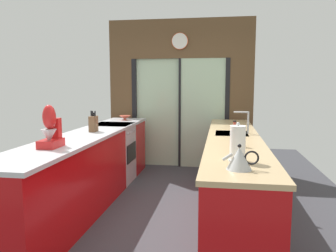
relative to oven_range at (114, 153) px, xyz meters
name	(u,v)px	position (x,y,z in m)	size (l,w,h in m)	color
ground_plane	(163,199)	(0.91, -0.65, -0.47)	(5.04, 7.60, 0.02)	#38383D
back_wall_unit	(180,85)	(0.91, 1.15, 1.07)	(2.64, 0.12, 2.70)	brown
left_counter_run	(85,171)	(0.00, -1.12, 0.01)	(0.62, 3.80, 0.92)	#AD0C0F
right_counter_run	(233,174)	(1.82, -0.95, 0.01)	(0.62, 3.80, 0.92)	#AD0C0F
sink_faucet	(246,119)	(1.97, -0.70, 0.65)	(0.19, 0.02, 0.28)	#B7BABC
oven_range	(114,153)	(0.00, 0.00, 0.00)	(0.60, 0.60, 0.92)	#B7BABC
mixing_bowl	(125,118)	(0.02, 0.59, 0.51)	(0.20, 0.20, 0.08)	#BC4C38
knife_block	(93,124)	(0.02, -0.84, 0.57)	(0.08, 0.14, 0.27)	brown
stand_mixer	(51,131)	(0.02, -1.94, 0.63)	(0.17, 0.27, 0.42)	red
kettle	(239,158)	(1.80, -2.51, 0.55)	(0.26, 0.19, 0.19)	#B7BABC
soap_bottle	(234,135)	(1.80, -1.56, 0.57)	(0.06, 0.06, 0.26)	#B23D2D
paper_towel_roll	(238,144)	(1.80, -2.24, 0.61)	(0.14, 0.14, 0.32)	#B7BABC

